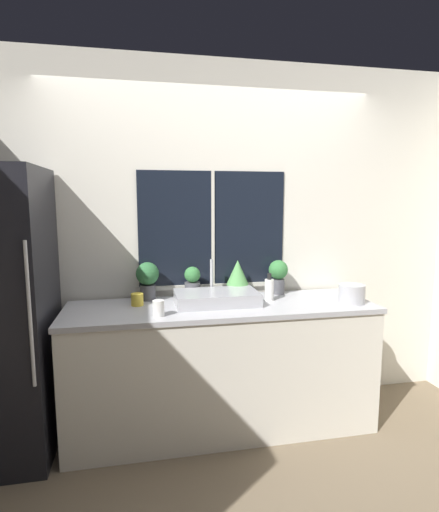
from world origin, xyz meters
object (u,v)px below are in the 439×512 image
(mug_white, at_px, (159,308))
(kettle, at_px, (352,293))
(sink, at_px, (216,298))
(mug_yellow, at_px, (137,299))
(potted_plant_far_left, at_px, (148,278))
(potted_plant_center_right, at_px, (238,276))
(soap_bottle, at_px, (269,289))
(potted_plant_center_left, at_px, (192,282))
(potted_plant_far_right, at_px, (278,274))

(mug_white, height_order, kettle, kettle)
(sink, xyz_separation_m, mug_yellow, (-0.55, 0.07, -0.00))
(potted_plant_far_left, relative_size, kettle, 1.52)
(potted_plant_center_right, relative_size, soap_bottle, 1.37)
(sink, bearing_deg, potted_plant_center_right, 45.89)
(potted_plant_center_left, xyz_separation_m, potted_plant_far_right, (0.68, -0.00, 0.04))
(sink, distance_m, potted_plant_far_right, 0.59)
(potted_plant_center_left, relative_size, mug_white, 2.31)
(soap_bottle, xyz_separation_m, kettle, (0.56, -0.18, -0.01))
(potted_plant_far_left, distance_m, mug_white, 0.46)
(potted_plant_center_right, xyz_separation_m, mug_white, (-0.63, -0.44, -0.10))
(potted_plant_center_right, bearing_deg, potted_plant_far_left, 180.00)
(sink, height_order, potted_plant_center_right, sink)
(potted_plant_far_left, height_order, mug_yellow, potted_plant_far_left)
(sink, height_order, mug_white, sink)
(potted_plant_far_left, bearing_deg, potted_plant_center_right, 0.00)
(sink, xyz_separation_m, potted_plant_center_left, (-0.14, 0.21, 0.07))
(soap_bottle, bearing_deg, potted_plant_center_right, 135.33)
(potted_plant_far_left, relative_size, mug_white, 2.73)
(mug_yellow, bearing_deg, soap_bottle, -2.81)
(potted_plant_far_left, distance_m, kettle, 1.49)
(kettle, bearing_deg, potted_plant_far_left, 165.47)
(potted_plant_far_left, bearing_deg, soap_bottle, -12.29)
(soap_bottle, bearing_deg, potted_plant_far_left, 167.71)
(potted_plant_center_right, relative_size, mug_yellow, 3.24)
(sink, bearing_deg, soap_bottle, 3.16)
(sink, xyz_separation_m, soap_bottle, (0.40, 0.02, 0.04))
(sink, relative_size, potted_plant_center_right, 2.11)
(mug_white, bearing_deg, potted_plant_center_left, 57.87)
(potted_plant_center_left, relative_size, potted_plant_center_right, 0.86)
(potted_plant_center_left, xyz_separation_m, soap_bottle, (0.54, -0.19, -0.04))
(mug_white, xyz_separation_m, mug_yellow, (-0.13, 0.29, -0.01))
(potted_plant_center_left, bearing_deg, kettle, -18.63)
(potted_plant_far_left, xyz_separation_m, mug_white, (0.06, -0.44, -0.11))
(potted_plant_far_right, xyz_separation_m, mug_yellow, (-1.09, -0.14, -0.12))
(potted_plant_center_left, height_order, potted_plant_far_right, potted_plant_far_right)
(mug_white, xyz_separation_m, kettle, (1.38, 0.07, 0.02))
(potted_plant_far_left, relative_size, potted_plant_center_right, 1.02)
(potted_plant_center_left, relative_size, potted_plant_far_right, 0.89)
(potted_plant_center_left, xyz_separation_m, mug_white, (-0.28, -0.44, -0.07))
(mug_yellow, xyz_separation_m, kettle, (1.52, -0.23, 0.03))
(potted_plant_center_left, height_order, mug_yellow, potted_plant_center_left)
(sink, relative_size, potted_plant_far_left, 2.07)
(mug_white, bearing_deg, sink, 28.24)
(soap_bottle, bearing_deg, potted_plant_far_right, 54.48)
(potted_plant_center_right, distance_m, mug_yellow, 0.78)
(potted_plant_far_right, distance_m, mug_white, 1.06)
(mug_yellow, relative_size, kettle, 0.46)
(mug_white, distance_m, mug_yellow, 0.32)
(potted_plant_center_right, distance_m, mug_white, 0.77)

